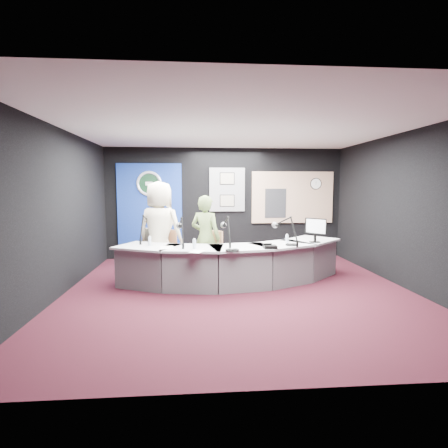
{
  "coord_description": "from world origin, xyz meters",
  "views": [
    {
      "loc": [
        -0.73,
        -5.91,
        1.81
      ],
      "look_at": [
        -0.2,
        0.8,
        1.1
      ],
      "focal_mm": 28.0,
      "sensor_mm": 36.0,
      "label": 1
    }
  ],
  "objects": [
    {
      "name": "water_bottles",
      "position": [
        -0.3,
        0.3,
        0.84
      ],
      "size": [
        2.62,
        0.51,
        0.18
      ],
      "primitive_type": null,
      "color": "silver",
      "rests_on": "broadcast_desk"
    },
    {
      "name": "ceiling",
      "position": [
        0.0,
        0.0,
        2.8
      ],
      "size": [
        6.0,
        6.0,
        0.02
      ],
      "primitive_type": "cube",
      "color": "silver",
      "rests_on": "ground"
    },
    {
      "name": "computer_monitor",
      "position": [
        1.54,
        0.58,
        1.07
      ],
      "size": [
        0.31,
        0.34,
        0.3
      ],
      "primitive_type": "cube",
      "rotation": [
        0.0,
        0.0,
        -0.83
      ],
      "color": "black",
      "rests_on": "broadcast_desk"
    },
    {
      "name": "pinboard",
      "position": [
        0.05,
        2.97,
        1.75
      ],
      "size": [
        0.9,
        0.04,
        1.1
      ],
      "primitive_type": "cube",
      "color": "slate",
      "rests_on": "wall_back"
    },
    {
      "name": "booth_window_frame",
      "position": [
        1.75,
        2.97,
        1.55
      ],
      "size": [
        2.12,
        0.06,
        1.32
      ],
      "primitive_type": "cube",
      "color": "tan",
      "rests_on": "wall_back"
    },
    {
      "name": "seal_center",
      "position": [
        -1.9,
        2.94,
        1.9
      ],
      "size": [
        0.48,
        0.01,
        0.48
      ],
      "primitive_type": "cylinder",
      "rotation": [
        1.57,
        0.0,
        0.0
      ],
      "color": "black",
      "rests_on": "backdrop_panel"
    },
    {
      "name": "wall_left",
      "position": [
        -3.0,
        0.0,
        1.4
      ],
      "size": [
        0.02,
        6.0,
        2.8
      ],
      "primitive_type": "cube",
      "color": "black",
      "rests_on": "ground"
    },
    {
      "name": "boom_mic_c",
      "position": [
        -0.18,
        0.4,
        1.05
      ],
      "size": [
        0.19,
        0.74,
        0.6
      ],
      "primitive_type": null,
      "color": "black",
      "rests_on": "broadcast_desk"
    },
    {
      "name": "backdrop_panel",
      "position": [
        -1.9,
        2.97,
        1.25
      ],
      "size": [
        1.6,
        0.05,
        2.3
      ],
      "primitive_type": "cube",
      "color": "navy",
      "rests_on": "wall_back"
    },
    {
      "name": "desk_phone",
      "position": [
        0.54,
        0.01,
        0.78
      ],
      "size": [
        0.23,
        0.18,
        0.06
      ],
      "primitive_type": "cube",
      "rotation": [
        0.0,
        0.0,
        0.02
      ],
      "color": "black",
      "rests_on": "broadcast_desk"
    },
    {
      "name": "ground",
      "position": [
        0.0,
        0.0,
        0.0
      ],
      "size": [
        6.0,
        6.0,
        0.0
      ],
      "primitive_type": "plane",
      "color": "black",
      "rests_on": "ground"
    },
    {
      "name": "framed_photo_upper",
      "position": [
        0.05,
        2.94,
        2.03
      ],
      "size": [
        0.34,
        0.02,
        0.27
      ],
      "primitive_type": "cube",
      "color": "#7E725B",
      "rests_on": "pinboard"
    },
    {
      "name": "boom_mic_d",
      "position": [
        0.91,
        0.37,
        1.05
      ],
      "size": [
        0.41,
        0.67,
        0.6
      ],
      "primitive_type": null,
      "color": "black",
      "rests_on": "broadcast_desk"
    },
    {
      "name": "wall_back",
      "position": [
        0.0,
        3.0,
        1.4
      ],
      "size": [
        6.0,
        0.02,
        2.8
      ],
      "primitive_type": "cube",
      "color": "black",
      "rests_on": "ground"
    },
    {
      "name": "boom_mic_a",
      "position": [
        -1.71,
        0.9,
        1.05
      ],
      "size": [
        0.24,
        0.73,
        0.6
      ],
      "primitive_type": null,
      "color": "black",
      "rests_on": "broadcast_desk"
    },
    {
      "name": "wall_clock",
      "position": [
        2.35,
        2.94,
        1.9
      ],
      "size": [
        0.28,
        0.01,
        0.28
      ],
      "primitive_type": "cylinder",
      "rotation": [
        1.57,
        0.0,
        0.0
      ],
      "color": "white",
      "rests_on": "booth_window_frame"
    },
    {
      "name": "wall_front",
      "position": [
        0.0,
        -3.0,
        1.4
      ],
      "size": [
        6.0,
        0.02,
        2.8
      ],
      "primitive_type": "cube",
      "color": "black",
      "rests_on": "ground"
    },
    {
      "name": "agency_seal",
      "position": [
        -1.9,
        2.93,
        1.9
      ],
      "size": [
        0.63,
        0.07,
        0.63
      ],
      "primitive_type": "torus",
      "rotation": [
        1.57,
        0.0,
        0.0
      ],
      "color": "silver",
      "rests_on": "backdrop_panel"
    },
    {
      "name": "framed_photo_lower",
      "position": [
        0.05,
        2.94,
        1.47
      ],
      "size": [
        0.34,
        0.02,
        0.27
      ],
      "primitive_type": "cube",
      "color": "#7E725B",
      "rests_on": "pinboard"
    },
    {
      "name": "notepad",
      "position": [
        -0.73,
        -0.2,
        0.75
      ],
      "size": [
        0.3,
        0.33,
        0.0
      ],
      "primitive_type": "cube",
      "rotation": [
        0.0,
        0.0,
        -0.45
      ],
      "color": "white",
      "rests_on": "broadcast_desk"
    },
    {
      "name": "headphones_far",
      "position": [
        -0.14,
        -0.2,
        0.77
      ],
      "size": [
        0.23,
        0.23,
        0.04
      ],
      "primitive_type": "torus",
      "color": "black",
      "rests_on": "broadcast_desk"
    },
    {
      "name": "person_man",
      "position": [
        -1.46,
        1.02,
        0.96
      ],
      "size": [
        1.1,
        0.9,
        1.93
      ],
      "primitive_type": "imported",
      "rotation": [
        0.0,
        0.0,
        2.79
      ],
      "color": "beige",
      "rests_on": "ground"
    },
    {
      "name": "armchair_left",
      "position": [
        -1.46,
        1.02,
        0.43
      ],
      "size": [
        0.68,
        0.68,
        0.86
      ],
      "primitive_type": null,
      "rotation": [
        0.0,
        0.0,
        -0.61
      ],
      "color": "#AE734F",
      "rests_on": "ground"
    },
    {
      "name": "broadcast_desk",
      "position": [
        -0.05,
        0.55,
        0.38
      ],
      "size": [
        4.5,
        1.9,
        0.75
      ],
      "primitive_type": null,
      "color": "#B5B7BA",
      "rests_on": "ground"
    },
    {
      "name": "armchair_right",
      "position": [
        -0.56,
        0.81,
        0.49
      ],
      "size": [
        0.78,
        0.78,
        0.97
      ],
      "primitive_type": null,
      "rotation": [
        0.0,
        0.0,
        -0.8
      ],
      "color": "#AE734F",
      "rests_on": "ground"
    },
    {
      "name": "boom_mic_b",
      "position": [
        -1.01,
        0.37,
        1.05
      ],
      "size": [
        0.21,
        0.73,
        0.6
      ],
      "primitive_type": null,
      "color": "black",
      "rests_on": "broadcast_desk"
    },
    {
      "name": "headphones_near",
      "position": [
        1.0,
        0.27,
        0.77
      ],
      "size": [
        0.19,
        0.19,
        0.03
      ],
      "primitive_type": "torus",
      "color": "black",
      "rests_on": "broadcast_desk"
    },
    {
      "name": "person_woman",
      "position": [
        -0.56,
        0.81,
        0.83
      ],
      "size": [
        0.72,
        0.63,
        1.66
      ],
      "primitive_type": "imported",
      "rotation": [
        0.0,
        0.0,
        2.66
      ],
      "color": "#5A713B",
      "rests_on": "ground"
    },
    {
      "name": "paper_stack",
      "position": [
        -1.26,
        0.21,
        0.75
      ],
      "size": [
        0.25,
        0.34,
        0.0
      ],
      "primitive_type": "cube",
      "rotation": [
        0.0,
        0.0,
        0.07
      ],
      "color": "white",
      "rests_on": "broadcast_desk"
    },
    {
      "name": "booth_glow",
      "position": [
        1.75,
        2.96,
        1.55
      ],
      "size": [
        2.0,
        0.02,
        1.2
      ],
      "primitive_type": "cube",
      "color": "#FFE9A1",
      "rests_on": "booth_window_frame"
    },
    {
      "name": "wall_right",
      "position": [
        3.0,
        0.0,
        1.4
      ],
      "size": [
        0.02,
        6.0,
        2.8
      ],
      "primitive_type": "cube",
      "color": "black",
      "rests_on": "ground"
    },
    {
      "name": "draped_jacket",
      "position": [
        -1.62,
        1.23,
        0.62
      ],
      "size": [
        0.47,
        0.37,
        0.7
      ],
      "primitive_type": "cube",
      "rotation": [
        0.0,
        0.0,
        -0.61
      ],
      "color": "#656255",
      "rests_on": "armchair_left"
    },
    {
      "name": "equipment_rack",
      "position": [
        1.3,
        2.94,
        1.4
      ],
      "size": [
        0.55,
        0.02,
        0.75
      ],
      "primitive_type": "cube",
      "color": "black",
      "rests_on": "booth_window_frame"
    }
  ]
}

